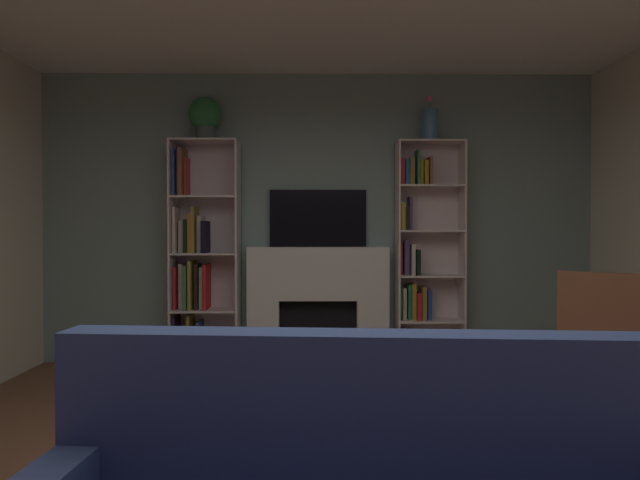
% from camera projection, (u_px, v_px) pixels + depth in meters
% --- Properties ---
extents(wall_back_accent, '(5.50, 0.06, 2.82)m').
position_uv_depth(wall_back_accent, '(318.00, 219.00, 5.64)').
color(wall_back_accent, gray).
rests_on(wall_back_accent, ground_plane).
extents(fireplace, '(1.45, 0.51, 1.13)m').
position_uv_depth(fireplace, '(318.00, 303.00, 5.52)').
color(fireplace, white).
rests_on(fireplace, ground_plane).
extents(tv, '(0.94, 0.06, 0.55)m').
position_uv_depth(tv, '(318.00, 218.00, 5.58)').
color(tv, black).
rests_on(tv, fireplace).
extents(bookshelf_left, '(0.64, 0.33, 2.15)m').
position_uv_depth(bookshelf_left, '(198.00, 259.00, 5.48)').
color(bookshelf_left, silver).
rests_on(bookshelf_left, ground_plane).
extents(bookshelf_right, '(0.64, 0.28, 2.15)m').
position_uv_depth(bookshelf_right, '(422.00, 255.00, 5.52)').
color(bookshelf_right, silver).
rests_on(bookshelf_right, ground_plane).
extents(potted_plant, '(0.31, 0.31, 0.41)m').
position_uv_depth(potted_plant, '(205.00, 116.00, 5.43)').
color(potted_plant, '#475755').
rests_on(potted_plant, bookshelf_left).
extents(vase_with_flowers, '(0.15, 0.15, 0.43)m').
position_uv_depth(vase_with_flowers, '(430.00, 124.00, 5.45)').
color(vase_with_flowers, teal).
rests_on(vase_with_flowers, bookshelf_right).
extents(armchair, '(0.92, 0.91, 1.00)m').
position_uv_depth(armchair, '(603.00, 345.00, 3.87)').
color(armchair, brown).
rests_on(armchair, ground_plane).
extents(coffee_table, '(0.79, 0.48, 0.41)m').
position_uv_depth(coffee_table, '(353.00, 478.00, 2.20)').
color(coffee_table, '#936D45').
rests_on(coffee_table, ground_plane).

